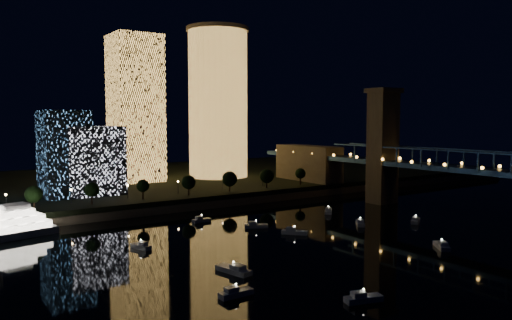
{
  "coord_description": "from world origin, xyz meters",
  "views": [
    {
      "loc": [
        -102.47,
        -98.61,
        36.62
      ],
      "look_at": [
        1.64,
        55.0,
        21.48
      ],
      "focal_mm": 35.0,
      "sensor_mm": 36.0,
      "label": 1
    }
  ],
  "objects": [
    {
      "name": "ground",
      "position": [
        0.0,
        0.0,
        0.0
      ],
      "size": [
        520.0,
        520.0,
        0.0
      ],
      "primitive_type": "plane",
      "color": "black",
      "rests_on": "ground"
    },
    {
      "name": "far_bank",
      "position": [
        0.0,
        160.0,
        2.5
      ],
      "size": [
        420.0,
        160.0,
        5.0
      ],
      "primitive_type": "cube",
      "color": "black",
      "rests_on": "ground"
    },
    {
      "name": "seawall",
      "position": [
        0.0,
        82.0,
        1.5
      ],
      "size": [
        420.0,
        6.0,
        3.0
      ],
      "primitive_type": "cube",
      "color": "#6B5E4C",
      "rests_on": "ground"
    },
    {
      "name": "tower_cylindrical",
      "position": [
        34.36,
        140.39,
        45.69
      ],
      "size": [
        34.0,
        34.0,
        81.14
      ],
      "color": "#FCB550",
      "rests_on": "far_bank"
    },
    {
      "name": "tower_rectangular",
      "position": [
        -10.17,
        147.0,
        42.02
      ],
      "size": [
        23.27,
        23.27,
        74.04
      ],
      "primitive_type": "cube",
      "color": "#FCB550",
      "rests_on": "far_bank"
    },
    {
      "name": "midrise_blocks",
      "position": [
        -74.46,
        115.86,
        19.75
      ],
      "size": [
        91.91,
        29.12,
        35.34
      ],
      "color": "white",
      "rests_on": "far_bank"
    },
    {
      "name": "truss_bridge",
      "position": [
        65.0,
        3.72,
        16.25
      ],
      "size": [
        13.0,
        266.0,
        50.0
      ],
      "color": "navy",
      "rests_on": "ground"
    },
    {
      "name": "motorboats",
      "position": [
        -7.5,
        14.78,
        0.81
      ],
      "size": [
        100.44,
        91.29,
        2.78
      ],
      "color": "silver",
      "rests_on": "ground"
    },
    {
      "name": "esplanade_trees",
      "position": [
        -32.9,
        88.0,
        10.47
      ],
      "size": [
        165.63,
        6.8,
        8.9
      ],
      "color": "black",
      "rests_on": "far_bank"
    },
    {
      "name": "street_lamps",
      "position": [
        -34.0,
        94.0,
        9.02
      ],
      "size": [
        132.7,
        0.7,
        5.65
      ],
      "color": "black",
      "rests_on": "far_bank"
    }
  ]
}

